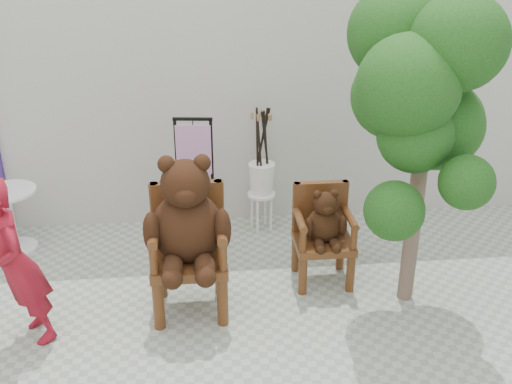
% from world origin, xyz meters
% --- Properties ---
extents(ground_plane, '(60.00, 60.00, 0.00)m').
position_xyz_m(ground_plane, '(0.00, 0.00, 0.00)').
color(ground_plane, '#A0A594').
rests_on(ground_plane, ground).
extents(back_wall, '(9.00, 1.00, 3.00)m').
position_xyz_m(back_wall, '(0.00, 3.10, 1.50)').
color(back_wall, beige).
rests_on(back_wall, ground).
extents(chair_big, '(0.75, 0.80, 1.53)m').
position_xyz_m(chair_big, '(-0.32, 0.76, 0.85)').
color(chair_big, '#47240F').
rests_on(chair_big, ground).
extents(chair_small, '(0.56, 0.53, 0.99)m').
position_xyz_m(chair_small, '(0.98, 1.15, 0.60)').
color(chair_small, '#47240F').
rests_on(chair_small, ground).
extents(person, '(0.60, 0.66, 1.51)m').
position_xyz_m(person, '(-1.72, 0.45, 0.75)').
color(person, maroon).
rests_on(person, ground).
extents(cafe_table, '(0.60, 0.60, 0.70)m').
position_xyz_m(cafe_table, '(-2.24, 2.09, 0.44)').
color(cafe_table, white).
rests_on(cafe_table, ground).
extents(display_stand, '(0.49, 0.40, 1.51)m').
position_xyz_m(display_stand, '(-0.25, 1.84, 0.58)').
color(display_stand, black).
rests_on(display_stand, ground).
extents(stool_bucket, '(0.32, 0.32, 1.45)m').
position_xyz_m(stool_bucket, '(0.50, 2.29, 0.64)').
color(stool_bucket, white).
rests_on(stool_bucket, ground).
extents(tree, '(1.22, 1.53, 2.85)m').
position_xyz_m(tree, '(1.61, 0.77, 2.07)').
color(tree, brown).
rests_on(tree, ground).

